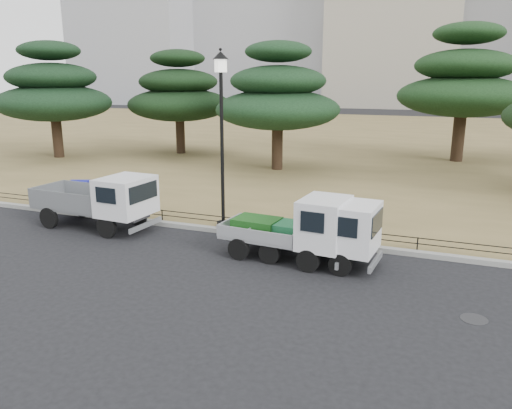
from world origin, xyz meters
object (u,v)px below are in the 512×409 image
at_px(truck_large, 100,199).
at_px(tarp_pile, 76,196).
at_px(street_lamp, 221,111).
at_px(truck_kei_front, 294,228).
at_px(truck_kei_rear, 324,233).

bearing_deg(truck_large, tarp_pile, 150.15).
distance_m(truck_large, street_lamp, 5.39).
bearing_deg(tarp_pile, truck_kei_front, -12.81).
xyz_separation_m(truck_large, tarp_pile, (-2.51, 1.67, -0.50)).
relative_size(truck_kei_rear, tarp_pile, 1.86).
bearing_deg(truck_kei_front, truck_kei_rear, 5.88).
height_order(truck_kei_front, street_lamp, street_lamp).
bearing_deg(truck_large, truck_kei_front, -0.64).
relative_size(truck_large, tarp_pile, 2.31).
distance_m(truck_large, truck_kei_front, 7.42).
xyz_separation_m(truck_kei_rear, street_lamp, (-4.09, 1.91, 3.23)).
height_order(street_lamp, tarp_pile, street_lamp).
bearing_deg(truck_kei_rear, street_lamp, 159.35).
bearing_deg(truck_large, truck_kei_rear, -0.07).
bearing_deg(truck_large, street_lamp, 21.58).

